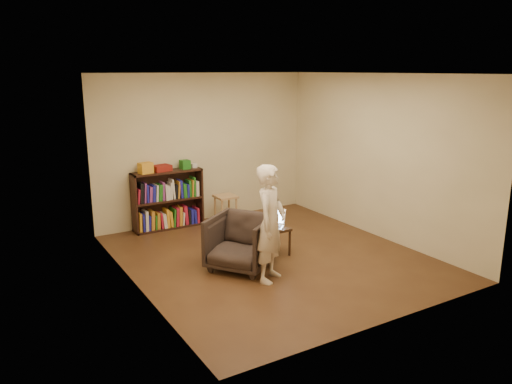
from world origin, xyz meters
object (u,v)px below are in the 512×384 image
stool (226,201)px  armchair (241,242)px  laptop (273,222)px  side_table (273,232)px  person (271,224)px  bookshelf (168,203)px

stool → armchair: bearing=-111.8°
stool → laptop: bearing=-92.5°
side_table → laptop: size_ratio=0.87×
armchair → person: person is taller
stool → armchair: 2.06m
bookshelf → side_table: 2.17m
stool → armchair: (-0.77, -1.91, -0.04)m
bookshelf → person: bearing=-83.1°
person → side_table: bearing=17.6°
armchair → side_table: bearing=72.1°
stool → laptop: size_ratio=1.07×
side_table → laptop: (0.02, 0.05, 0.12)m
bookshelf → person: 2.78m
laptop → stool: bearing=132.5°
stool → side_table: stool is taller
armchair → laptop: bearing=75.4°
stool → side_table: size_ratio=1.23×
side_table → bookshelf: bearing=113.4°
laptop → person: person is taller
stool → side_table: (-0.10, -1.69, -0.07)m
side_table → stool: bearing=86.7°
armchair → bookshelf: bearing=148.9°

